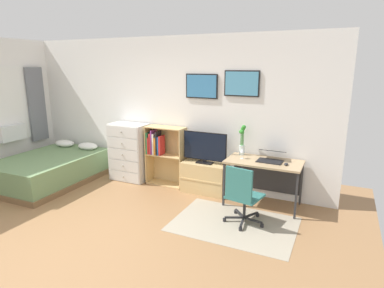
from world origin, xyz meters
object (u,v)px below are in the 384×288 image
(bed, at_px, (50,169))
(computer_mouse, at_px, (286,164))
(bookshelf, at_px, (162,151))
(tv_stand, at_px, (205,177))
(office_chair, at_px, (242,194))
(bamboo_vase, at_px, (242,140))
(wine_glass, at_px, (242,151))
(desk, at_px, (265,168))
(dresser, at_px, (129,152))
(laptop, at_px, (271,156))
(television, at_px, (205,148))

(bed, height_order, computer_mouse, computer_mouse)
(bookshelf, bearing_deg, tv_stand, -3.51)
(tv_stand, relative_size, office_chair, 0.92)
(tv_stand, distance_m, bamboo_vase, 0.96)
(computer_mouse, distance_m, wine_glass, 0.71)
(desk, bearing_deg, office_chair, -97.47)
(bookshelf, bearing_deg, computer_mouse, -5.99)
(desk, bearing_deg, dresser, 179.58)
(dresser, xyz_separation_m, bamboo_vase, (2.22, 0.11, 0.44))
(bed, distance_m, laptop, 4.13)
(bed, xyz_separation_m, wine_glass, (3.59, 0.67, 0.61))
(tv_stand, bearing_deg, bookshelf, 176.49)
(desk, xyz_separation_m, computer_mouse, (0.35, -0.15, 0.15))
(tv_stand, xyz_separation_m, bamboo_vase, (0.62, 0.09, 0.72))
(computer_mouse, height_order, wine_glass, wine_glass)
(desk, bearing_deg, tv_stand, 178.13)
(bed, distance_m, desk, 4.02)
(computer_mouse, xyz_separation_m, bamboo_vase, (-0.77, 0.28, 0.24))
(wine_glass, bearing_deg, computer_mouse, -4.14)
(tv_stand, height_order, wine_glass, wine_glass)
(laptop, xyz_separation_m, computer_mouse, (0.26, -0.15, -0.05))
(computer_mouse, bearing_deg, wine_glass, 175.86)
(computer_mouse, bearing_deg, bed, -171.77)
(computer_mouse, xyz_separation_m, wine_glass, (-0.70, 0.05, 0.12))
(dresser, height_order, computer_mouse, dresser)
(wine_glass, bearing_deg, dresser, 177.01)
(television, distance_m, bamboo_vase, 0.66)
(tv_stand, distance_m, wine_glass, 0.93)
(office_chair, relative_size, laptop, 2.02)
(television, bearing_deg, dresser, 179.74)
(laptop, bearing_deg, desk, -179.04)
(desk, relative_size, laptop, 2.74)
(bed, relative_size, television, 2.60)
(bed, bearing_deg, television, 13.20)
(bookshelf, height_order, tv_stand, bookshelf)
(office_chair, distance_m, laptop, 0.94)
(computer_mouse, relative_size, wine_glass, 0.58)
(desk, relative_size, computer_mouse, 11.19)
(bookshelf, distance_m, computer_mouse, 2.30)
(television, height_order, office_chair, television)
(tv_stand, xyz_separation_m, computer_mouse, (1.40, -0.18, 0.49))
(dresser, distance_m, office_chair, 2.67)
(bamboo_vase, xyz_separation_m, wine_glass, (0.08, -0.23, -0.12))
(wine_glass, bearing_deg, television, 170.88)
(bamboo_vase, height_order, wine_glass, bamboo_vase)
(laptop, relative_size, bamboo_vase, 0.84)
(office_chair, relative_size, bamboo_vase, 1.70)
(computer_mouse, relative_size, bamboo_vase, 0.21)
(computer_mouse, bearing_deg, television, 173.35)
(laptop, bearing_deg, office_chair, -101.79)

